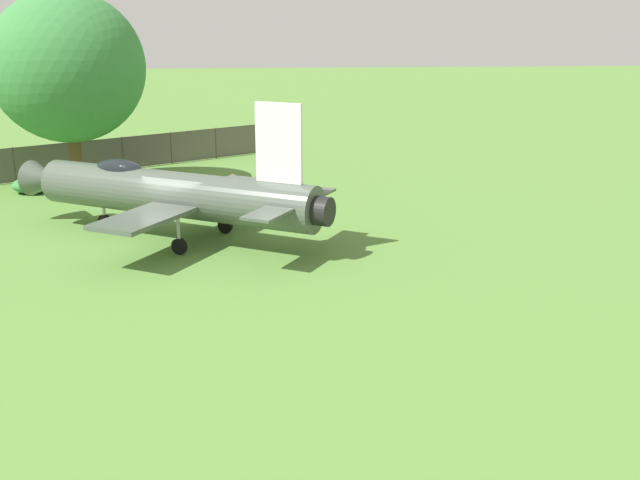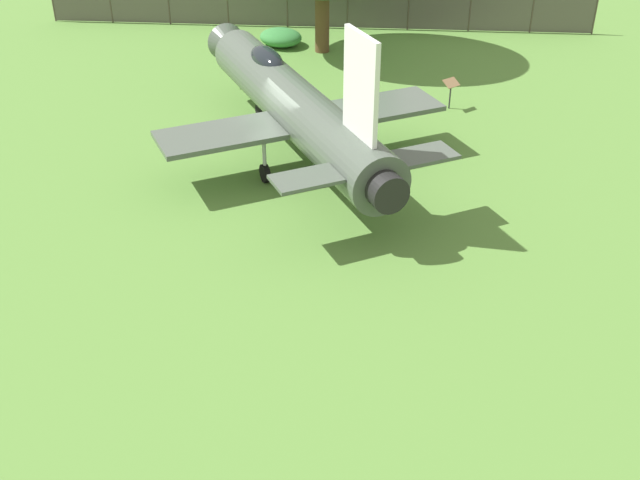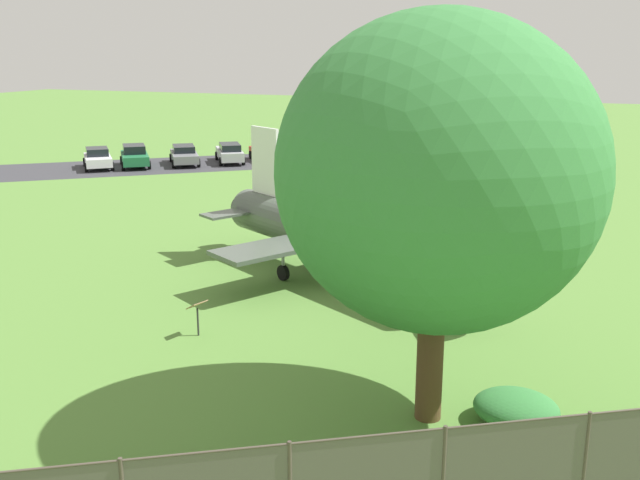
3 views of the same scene
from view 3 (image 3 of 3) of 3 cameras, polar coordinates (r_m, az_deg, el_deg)
The scene contains 12 objects.
ground_plane at distance 28.17m, azimuth 1.13°, elevation -3.12°, with size 200.00×200.00×0.00m, color #568438.
parking_strip at distance 56.77m, azimuth -10.60°, elevation 5.84°, with size 41.84×8.00×0.00m, color #38383D.
display_jet at distance 27.39m, azimuth 1.64°, elevation 0.36°, with size 9.40×12.88×5.49m.
shade_tree at distance 16.44m, azimuth 9.21°, elevation 5.09°, with size 6.98×7.37×9.58m.
perimeter_fence at distance 15.22m, azimuth 15.11°, elevation -16.27°, with size 14.01×22.76×1.86m.
shrub_near_fence at distance 18.39m, azimuth 15.12°, elevation -12.61°, with size 1.77×2.03×0.78m.
info_plaque at distance 22.90m, azimuth -9.59°, elevation -5.40°, with size 0.69×0.56×1.14m.
parked_car_red at distance 57.84m, azimuth -4.25°, elevation 6.99°, with size 4.23×4.00×1.50m.
parked_car_silver at distance 57.08m, azimuth -7.09°, elevation 6.82°, with size 4.93×4.11×1.51m.
parked_car_gray at distance 56.76m, azimuth -10.60°, elevation 6.60°, with size 4.96×4.25×1.41m.
parked_car_green at distance 56.44m, azimuth -14.32°, elevation 6.41°, with size 4.70×4.22×1.59m.
parked_car_white at distance 56.36m, azimuth -17.02°, elevation 6.16°, with size 4.35×4.09×1.48m.
Camera 3 is at (25.22, 9.02, 8.73)m, focal length 40.84 mm.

